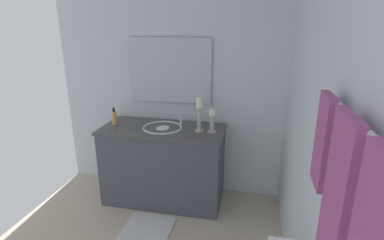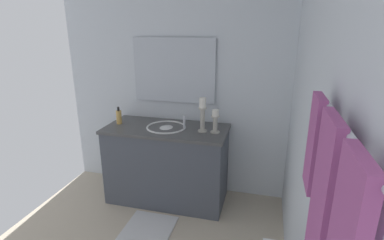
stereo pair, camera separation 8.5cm
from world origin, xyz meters
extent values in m
cube|color=silver|center=(0.00, 1.23, 1.23)|extent=(2.42, 0.04, 2.45)
cube|color=silver|center=(-1.21, 0.00, 1.23)|extent=(0.04, 2.46, 2.45)
cube|color=#474C56|center=(-0.88, 0.01, 0.39)|extent=(0.55, 1.21, 0.78)
cube|color=#4C4C4C|center=(-0.88, 0.01, 0.79)|extent=(0.58, 1.24, 0.03)
sphere|color=black|center=(-0.98, -0.60, 0.43)|extent=(0.02, 0.02, 0.02)
sphere|color=black|center=(-0.78, -0.60, 0.43)|extent=(0.02, 0.02, 0.02)
ellipsoid|color=white|center=(-0.88, 0.01, 0.76)|extent=(0.38, 0.30, 0.11)
torus|color=white|center=(-0.88, 0.01, 0.81)|extent=(0.40, 0.40, 0.02)
cylinder|color=silver|center=(-0.88, 0.20, 0.88)|extent=(0.02, 0.02, 0.14)
cube|color=silver|center=(-1.16, 0.01, 1.34)|extent=(0.02, 0.88, 0.67)
cylinder|color=#B7B2A5|center=(-0.86, 0.51, 0.81)|extent=(0.09, 0.09, 0.01)
cylinder|color=#B7B2A5|center=(-0.86, 0.51, 0.88)|extent=(0.04, 0.04, 0.15)
cylinder|color=#B7B2A5|center=(-0.86, 0.51, 0.97)|extent=(0.08, 0.08, 0.01)
cylinder|color=white|center=(-0.86, 0.51, 1.00)|extent=(0.06, 0.06, 0.06)
cylinder|color=#B7B2A5|center=(-0.86, 0.39, 0.81)|extent=(0.09, 0.09, 0.01)
cylinder|color=#B7B2A5|center=(-0.86, 0.39, 0.92)|extent=(0.04, 0.04, 0.23)
cylinder|color=#B7B2A5|center=(-0.86, 0.39, 1.04)|extent=(0.08, 0.08, 0.01)
cylinder|color=white|center=(-0.86, 0.39, 1.09)|extent=(0.06, 0.06, 0.10)
cylinder|color=#E5B259|center=(-0.88, -0.51, 0.88)|extent=(0.06, 0.06, 0.14)
cylinder|color=black|center=(-0.88, -0.51, 0.97)|extent=(0.02, 0.02, 0.04)
cylinder|color=silver|center=(0.93, 1.17, 1.52)|extent=(0.78, 0.02, 0.02)
cube|color=#A54C8C|center=(0.67, 1.15, 1.36)|extent=(0.16, 0.03, 0.36)
cube|color=#A54C8C|center=(0.93, 1.15, 1.29)|extent=(0.21, 0.03, 0.50)
cube|color=silver|center=(-0.26, 0.01, 0.01)|extent=(0.60, 0.44, 0.02)
camera|label=1|loc=(1.78, 0.89, 1.77)|focal=27.53mm
camera|label=2|loc=(1.76, 0.97, 1.77)|focal=27.53mm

